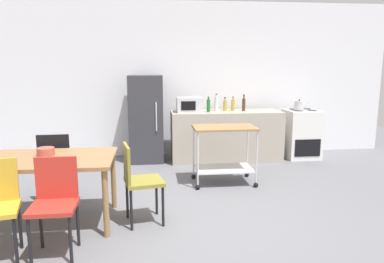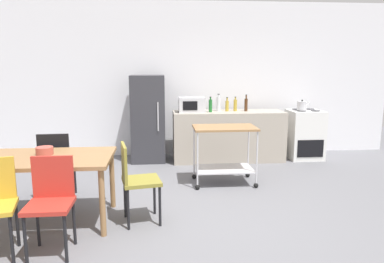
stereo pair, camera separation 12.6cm
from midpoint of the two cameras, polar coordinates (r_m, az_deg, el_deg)
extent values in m
plane|color=slate|center=(4.21, -0.56, -13.80)|extent=(12.00, 12.00, 0.00)
cube|color=white|center=(7.04, -3.31, 8.13)|extent=(8.40, 0.12, 2.90)
cube|color=#A89E8E|center=(6.67, 4.82, -0.67)|extent=(2.00, 0.64, 0.90)
cube|color=olive|center=(4.23, -23.18, -4.09)|extent=(1.50, 0.90, 0.04)
cylinder|color=olive|center=(3.82, -14.33, -10.94)|extent=(0.06, 0.06, 0.71)
cylinder|color=olive|center=(4.55, -13.02, -7.39)|extent=(0.06, 0.06, 0.71)
cube|color=black|center=(5.02, -21.02, -4.81)|extent=(0.42, 0.42, 0.04)
cube|color=black|center=(4.79, -21.63, -2.83)|extent=(0.38, 0.05, 0.40)
cylinder|color=black|center=(5.21, -18.62, -6.91)|extent=(0.03, 0.03, 0.45)
cylinder|color=black|center=(5.28, -22.28, -6.92)|extent=(0.03, 0.03, 0.45)
cylinder|color=black|center=(4.89, -19.28, -8.08)|extent=(0.03, 0.03, 0.45)
cylinder|color=black|center=(4.96, -23.18, -8.07)|extent=(0.03, 0.03, 0.45)
cube|color=olive|center=(4.05, -8.43, -7.77)|extent=(0.47, 0.47, 0.04)
cube|color=olive|center=(3.97, -11.09, -4.93)|extent=(0.10, 0.38, 0.40)
cylinder|color=black|center=(4.01, -5.50, -11.65)|extent=(0.03, 0.03, 0.45)
cylinder|color=black|center=(4.32, -6.43, -10.01)|extent=(0.03, 0.03, 0.45)
cylinder|color=black|center=(3.96, -10.43, -12.06)|extent=(0.03, 0.03, 0.45)
cylinder|color=black|center=(4.27, -10.99, -10.36)|extent=(0.03, 0.03, 0.45)
cylinder|color=black|center=(3.62, -26.89, -15.25)|extent=(0.03, 0.03, 0.45)
cylinder|color=black|center=(3.93, -26.25, -13.16)|extent=(0.03, 0.03, 0.45)
cube|color=#B72D23|center=(3.57, -21.92, -10.97)|extent=(0.40, 0.40, 0.04)
cube|color=#B72D23|center=(3.66, -21.44, -6.75)|extent=(0.38, 0.03, 0.40)
cylinder|color=black|center=(3.56, -25.11, -15.54)|extent=(0.03, 0.03, 0.45)
cylinder|color=black|center=(3.47, -19.57, -15.82)|extent=(0.03, 0.03, 0.45)
cylinder|color=black|center=(3.86, -23.52, -13.40)|extent=(0.03, 0.03, 0.45)
cylinder|color=black|center=(3.78, -18.43, -13.58)|extent=(0.03, 0.03, 0.45)
cube|color=white|center=(7.12, 16.32, -0.36)|extent=(0.60, 0.60, 0.90)
cube|color=black|center=(6.88, 17.20, -2.49)|extent=(0.48, 0.01, 0.32)
cylinder|color=#47474C|center=(6.89, 15.89, 3.19)|extent=(0.16, 0.16, 0.02)
cylinder|color=#47474C|center=(6.99, 17.87, 3.19)|extent=(0.16, 0.16, 0.02)
cylinder|color=#47474C|center=(7.11, 15.16, 3.44)|extent=(0.16, 0.16, 0.02)
cylinder|color=#47474C|center=(7.21, 17.09, 3.44)|extent=(0.16, 0.16, 0.02)
cube|color=#333338|center=(6.59, -7.78, 2.00)|extent=(0.60, 0.60, 1.55)
cylinder|color=silver|center=(6.27, -6.21, 2.32)|extent=(0.02, 0.02, 0.50)
cube|color=olive|center=(5.27, 4.43, 0.62)|extent=(0.90, 0.56, 0.03)
cube|color=silver|center=(5.40, 4.34, -5.82)|extent=(0.83, 0.52, 0.02)
cylinder|color=silver|center=(5.04, 0.20, -4.26)|extent=(0.02, 0.02, 0.76)
sphere|color=black|center=(5.16, 0.20, -8.72)|extent=(0.07, 0.07, 0.07)
cylinder|color=silver|center=(5.20, 9.45, -3.94)|extent=(0.02, 0.02, 0.76)
sphere|color=black|center=(5.32, 9.31, -8.27)|extent=(0.07, 0.07, 0.07)
cylinder|color=silver|center=(5.52, -0.41, -2.96)|extent=(0.02, 0.02, 0.76)
sphere|color=black|center=(5.63, -0.40, -7.07)|extent=(0.07, 0.07, 0.07)
cylinder|color=silver|center=(5.67, 8.07, -2.71)|extent=(0.02, 0.02, 0.76)
sphere|color=black|center=(5.78, 7.97, -6.72)|extent=(0.07, 0.07, 0.07)
cube|color=silver|center=(6.49, -0.93, 4.23)|extent=(0.46, 0.34, 0.26)
cube|color=black|center=(6.31, -1.14, 4.06)|extent=(0.25, 0.01, 0.16)
cylinder|color=#1E6628|center=(6.48, 2.04, 4.06)|extent=(0.06, 0.06, 0.22)
cylinder|color=#1E6628|center=(6.47, 2.05, 5.22)|extent=(0.03, 0.03, 0.04)
cylinder|color=black|center=(6.47, 2.05, 5.44)|extent=(0.03, 0.03, 0.01)
cylinder|color=silver|center=(6.61, 3.30, 4.30)|extent=(0.08, 0.08, 0.25)
cylinder|color=silver|center=(6.60, 3.31, 5.60)|extent=(0.03, 0.03, 0.05)
cylinder|color=black|center=(6.60, 3.32, 5.87)|extent=(0.04, 0.04, 0.01)
cylinder|color=gold|center=(6.63, 4.64, 4.02)|extent=(0.06, 0.06, 0.19)
cylinder|color=gold|center=(6.62, 4.65, 5.06)|extent=(0.03, 0.03, 0.05)
cylinder|color=black|center=(6.62, 4.66, 5.34)|extent=(0.03, 0.03, 0.01)
cylinder|color=gold|center=(6.68, 5.91, 4.12)|extent=(0.06, 0.06, 0.21)
cylinder|color=gold|center=(6.67, 5.93, 5.18)|extent=(0.03, 0.03, 0.04)
cylinder|color=black|center=(6.67, 5.94, 5.41)|extent=(0.03, 0.03, 0.01)
cylinder|color=#4C2D19|center=(6.68, 7.58, 4.17)|extent=(0.06, 0.06, 0.22)
cylinder|color=#4C2D19|center=(6.67, 7.61, 5.40)|extent=(0.03, 0.03, 0.06)
cylinder|color=black|center=(6.67, 7.62, 5.73)|extent=(0.03, 0.03, 0.01)
cylinder|color=#B24C3F|center=(4.31, -22.76, -2.93)|extent=(0.19, 0.19, 0.09)
cylinder|color=silver|center=(6.90, 15.94, 3.96)|extent=(0.17, 0.17, 0.16)
sphere|color=black|center=(6.89, 15.98, 4.74)|extent=(0.03, 0.03, 0.03)
cylinder|color=silver|center=(6.94, 16.83, 4.15)|extent=(0.08, 0.02, 0.07)
camera|label=1|loc=(0.06, -90.71, -0.13)|focal=33.97mm
camera|label=2|loc=(0.06, 89.29, 0.13)|focal=33.97mm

